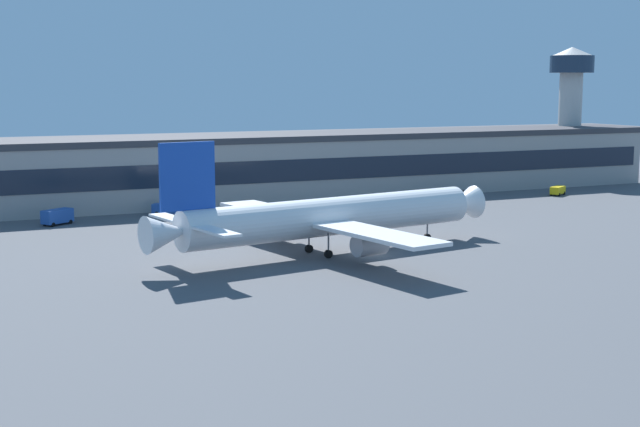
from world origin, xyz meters
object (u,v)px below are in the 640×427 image
object	(u,v)px
control_tower	(571,97)
pushback_tractor	(456,194)
belt_loader	(170,209)
follow_me_car	(558,190)
airliner	(327,217)
crew_van	(57,216)

from	to	relation	value
control_tower	pushback_tractor	size ratio (longest dim) A/B	5.76
belt_loader	follow_me_car	distance (m)	80.80
belt_loader	pushback_tractor	bearing A→B (deg)	-2.99
airliner	pushback_tractor	world-z (taller)	airliner
control_tower	airliner	bearing A→B (deg)	-146.31
control_tower	belt_loader	size ratio (longest dim) A/B	4.89
airliner	belt_loader	bearing A→B (deg)	102.33
airliner	crew_van	bearing A→B (deg)	125.50
airliner	belt_loader	world-z (taller)	airliner
control_tower	follow_me_car	xyz separation A→B (m)	(-21.67, -23.01, -18.53)
airliner	crew_van	world-z (taller)	airliner
belt_loader	crew_van	bearing A→B (deg)	-170.93
crew_van	airliner	bearing A→B (deg)	-54.50
control_tower	pushback_tractor	world-z (taller)	control_tower
airliner	belt_loader	xyz separation A→B (m)	(-9.75, 44.61, -3.98)
follow_me_car	crew_van	distance (m)	100.44
pushback_tractor	crew_van	bearing A→B (deg)	-179.89
pushback_tractor	follow_me_car	bearing A→B (deg)	-7.31
follow_me_car	airliner	bearing A→B (deg)	-151.38
belt_loader	pushback_tractor	distance (m)	57.75
follow_me_car	pushback_tractor	xyz separation A→B (m)	(-22.91, 2.94, -0.04)
airliner	crew_van	distance (m)	51.04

